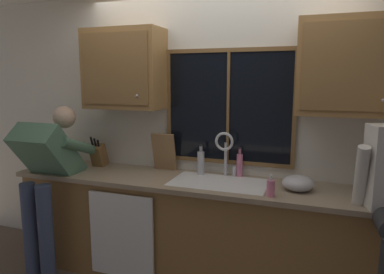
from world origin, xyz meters
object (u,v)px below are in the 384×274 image
(person_standing, at_px, (48,172))
(knife_block, at_px, (99,155))
(soap_dispenser, at_px, (271,188))
(bottle_tall_clear, at_px, (201,162))
(mixing_bowl, at_px, (298,183))
(cutting_board, at_px, (164,152))
(bottle_green_glass, at_px, (240,164))

(person_standing, relative_size, knife_block, 4.73)
(soap_dispenser, distance_m, bottle_tall_clear, 0.78)
(person_standing, height_order, mixing_bowl, person_standing)
(person_standing, height_order, soap_dispenser, person_standing)
(bottle_tall_clear, bearing_deg, mixing_bowl, -11.69)
(cutting_board, height_order, mixing_bowl, cutting_board)
(knife_block, height_order, bottle_green_glass, knife_block)
(mixing_bowl, xyz_separation_m, bottle_tall_clear, (-0.85, 0.18, 0.06))
(knife_block, bearing_deg, cutting_board, 6.38)
(bottle_green_glass, bearing_deg, knife_block, -175.81)
(mixing_bowl, bearing_deg, person_standing, -171.89)
(knife_block, relative_size, bottle_tall_clear, 1.18)
(knife_block, relative_size, bottle_green_glass, 1.23)
(bottle_tall_clear, bearing_deg, bottle_green_glass, 8.65)
(knife_block, bearing_deg, person_standing, -119.57)
(cutting_board, bearing_deg, mixing_bowl, -9.35)
(cutting_board, distance_m, bottle_green_glass, 0.72)
(cutting_board, bearing_deg, soap_dispenser, -22.07)
(knife_block, height_order, soap_dispenser, knife_block)
(bottle_green_glass, height_order, bottle_tall_clear, bottle_tall_clear)
(knife_block, distance_m, soap_dispenser, 1.75)
(mixing_bowl, bearing_deg, bottle_tall_clear, 168.31)
(knife_block, xyz_separation_m, soap_dispenser, (1.72, -0.35, -0.04))
(person_standing, distance_m, bottle_tall_clear, 1.38)
(bottle_green_glass, relative_size, bottle_tall_clear, 0.96)
(person_standing, distance_m, bottle_green_glass, 1.72)
(mixing_bowl, distance_m, soap_dispenser, 0.29)
(mixing_bowl, distance_m, bottle_green_glass, 0.56)
(bottle_green_glass, xyz_separation_m, bottle_tall_clear, (-0.34, -0.05, 0.00))
(cutting_board, bearing_deg, bottle_tall_clear, -3.90)
(person_standing, distance_m, mixing_bowl, 2.16)
(person_standing, bearing_deg, cutting_board, 28.99)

